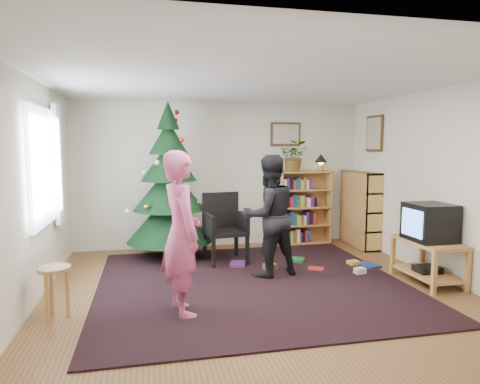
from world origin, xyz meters
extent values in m
plane|color=brown|center=(0.00, 0.00, 0.00)|extent=(5.00, 5.00, 0.00)
plane|color=white|center=(0.00, 0.00, 2.50)|extent=(5.00, 5.00, 0.00)
cube|color=silver|center=(0.00, 2.50, 1.25)|extent=(5.00, 0.02, 2.50)
cube|color=silver|center=(0.00, -2.50, 1.25)|extent=(5.00, 0.02, 2.50)
cube|color=silver|center=(-2.50, 0.00, 1.25)|extent=(0.02, 5.00, 2.50)
cube|color=silver|center=(2.50, 0.00, 1.25)|extent=(0.02, 5.00, 2.50)
cube|color=black|center=(0.00, 0.30, 0.01)|extent=(3.80, 3.60, 0.02)
cube|color=silver|center=(-2.47, 0.60, 1.50)|extent=(0.04, 1.20, 1.40)
cube|color=white|center=(-2.43, 1.30, 1.50)|extent=(0.06, 0.35, 1.60)
cube|color=#4C3319|center=(1.15, 2.48, 1.95)|extent=(0.55, 0.03, 0.42)
cube|color=beige|center=(1.15, 2.48, 1.95)|extent=(0.47, 0.01, 0.34)
cube|color=#4C3319|center=(2.48, 1.75, 1.95)|extent=(0.03, 0.50, 0.60)
cube|color=beige|center=(2.48, 1.75, 1.95)|extent=(0.01, 0.42, 0.52)
cylinder|color=#3F2816|center=(-0.94, 1.85, 0.13)|extent=(0.13, 0.13, 0.26)
cone|color=black|center=(-0.94, 1.85, 0.64)|extent=(1.34, 1.34, 0.76)
cone|color=black|center=(-0.94, 1.85, 1.09)|extent=(1.12, 1.12, 0.67)
cone|color=black|center=(-0.94, 1.85, 1.51)|extent=(0.86, 0.86, 0.59)
cone|color=black|center=(-0.94, 1.85, 1.88)|extent=(0.60, 0.60, 0.52)
cone|color=black|center=(-0.94, 1.85, 2.21)|extent=(0.35, 0.35, 0.43)
cube|color=#BD9643|center=(1.47, 2.34, 0.65)|extent=(0.95, 0.30, 1.30)
cube|color=#BD9643|center=(1.47, 2.34, 1.29)|extent=(0.95, 0.30, 0.03)
cube|color=#BD9643|center=(2.34, 1.91, 0.65)|extent=(0.30, 0.95, 1.30)
cube|color=#BD9643|center=(2.34, 1.91, 1.29)|extent=(0.30, 0.95, 0.03)
cube|color=#BD9643|center=(2.22, -0.12, 0.53)|extent=(0.51, 0.92, 0.04)
cube|color=#BD9643|center=(1.99, -0.56, 0.26)|extent=(0.05, 0.05, 0.51)
cube|color=#BD9643|center=(2.45, -0.56, 0.26)|extent=(0.05, 0.05, 0.51)
cube|color=#BD9643|center=(1.99, 0.31, 0.26)|extent=(0.05, 0.05, 0.51)
cube|color=#BD9643|center=(2.45, 0.31, 0.26)|extent=(0.05, 0.05, 0.51)
cube|color=#BD9643|center=(2.22, -0.12, 0.12)|extent=(0.47, 0.88, 0.03)
cube|color=black|center=(2.22, -0.12, 0.17)|extent=(0.30, 0.25, 0.08)
cube|color=black|center=(2.22, -0.12, 0.79)|extent=(0.49, 0.54, 0.47)
cube|color=#5D97FF|center=(1.97, -0.12, 0.79)|extent=(0.01, 0.42, 0.34)
cube|color=black|center=(-0.15, 1.33, 0.47)|extent=(0.63, 0.63, 0.05)
cube|color=black|center=(-0.15, 1.59, 0.75)|extent=(0.57, 0.12, 0.57)
cube|color=black|center=(-0.40, 1.07, 0.23)|extent=(0.06, 0.06, 0.47)
cube|color=black|center=(0.11, 1.07, 0.23)|extent=(0.06, 0.06, 0.47)
cube|color=black|center=(-0.40, 1.58, 0.23)|extent=(0.06, 0.06, 0.47)
cube|color=black|center=(0.11, 1.58, 0.23)|extent=(0.06, 0.06, 0.47)
cylinder|color=#BD9643|center=(-2.20, -0.35, 0.52)|extent=(0.32, 0.32, 0.04)
cylinder|color=#BD9643|center=(-2.08, -0.35, 0.25)|extent=(0.04, 0.04, 0.50)
cylinder|color=#BD9643|center=(-2.26, -0.24, 0.25)|extent=(0.04, 0.04, 0.50)
cylinder|color=#BD9643|center=(-2.26, -0.45, 0.25)|extent=(0.04, 0.04, 0.50)
imported|color=#CD5286|center=(-0.94, -0.48, 0.85)|extent=(0.55, 0.70, 1.70)
imported|color=black|center=(0.31, 0.58, 0.82)|extent=(0.91, 0.78, 1.63)
imported|color=gray|center=(1.27, 2.34, 1.57)|extent=(0.61, 0.58, 0.54)
cylinder|color=#A57F33|center=(1.77, 2.34, 1.35)|extent=(0.09, 0.09, 0.09)
sphere|color=#FFD88C|center=(1.77, 2.34, 1.45)|extent=(0.09, 0.09, 0.09)
cone|color=black|center=(1.77, 2.34, 1.53)|extent=(0.23, 0.23, 0.15)
cube|color=#A51E19|center=(1.03, 0.69, 0.04)|extent=(0.20, 0.20, 0.08)
cube|color=navy|center=(1.85, 0.69, 0.04)|extent=(0.20, 0.20, 0.08)
cube|color=#1E592D|center=(0.92, 1.13, 0.04)|extent=(0.20, 0.20, 0.08)
cube|color=gold|center=(1.66, 0.79, 0.04)|extent=(0.20, 0.20, 0.08)
cube|color=brown|center=(0.39, 0.79, 0.04)|extent=(0.20, 0.20, 0.08)
cube|color=beige|center=(1.53, 0.35, 0.04)|extent=(0.20, 0.20, 0.08)
cube|color=#4C1959|center=(-0.01, 1.11, 0.04)|extent=(0.20, 0.20, 0.08)
camera|label=1|loc=(-1.26, -4.83, 1.75)|focal=32.00mm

